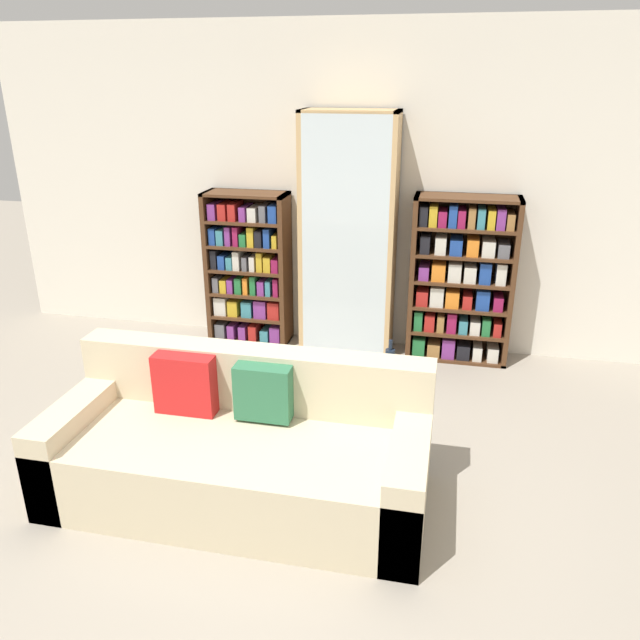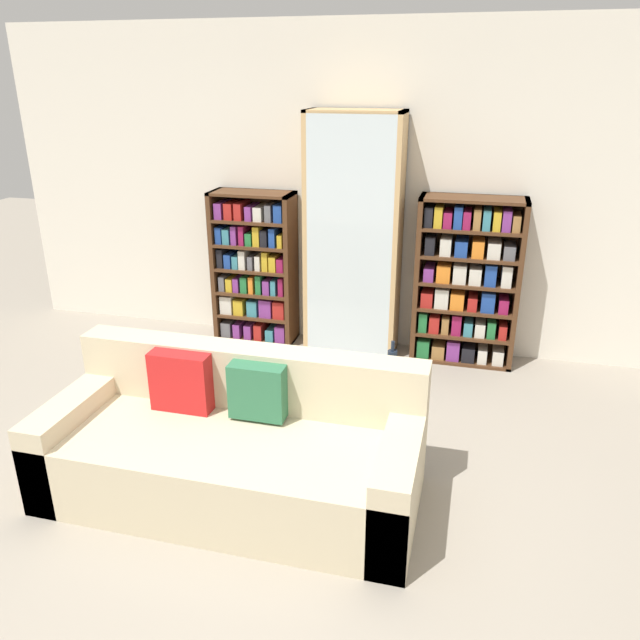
{
  "view_description": "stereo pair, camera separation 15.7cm",
  "coord_description": "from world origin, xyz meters",
  "px_view_note": "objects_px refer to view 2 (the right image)",
  "views": [
    {
      "loc": [
        0.87,
        -2.43,
        2.29
      ],
      "look_at": [
        0.02,
        1.48,
        0.7
      ],
      "focal_mm": 35.0,
      "sensor_mm": 36.0,
      "label": 1
    },
    {
      "loc": [
        1.02,
        -2.39,
        2.29
      ],
      "look_at": [
        0.02,
        1.48,
        0.7
      ],
      "focal_mm": 35.0,
      "sensor_mm": 36.0,
      "label": 2
    }
  ],
  "objects_px": {
    "wine_bottle": "(392,367)",
    "display_cabinet": "(354,237)",
    "bookshelf_right": "(466,283)",
    "couch": "(233,450)",
    "bookshelf_left": "(255,270)"
  },
  "relations": [
    {
      "from": "wine_bottle",
      "to": "display_cabinet",
      "type": "bearing_deg",
      "value": 126.49
    },
    {
      "from": "display_cabinet",
      "to": "wine_bottle",
      "type": "xyz_separation_m",
      "value": [
        0.45,
        -0.6,
        -0.86
      ]
    },
    {
      "from": "bookshelf_right",
      "to": "wine_bottle",
      "type": "relative_size",
      "value": 3.75
    },
    {
      "from": "bookshelf_right",
      "to": "wine_bottle",
      "type": "bearing_deg",
      "value": -128.63
    },
    {
      "from": "couch",
      "to": "display_cabinet",
      "type": "distance_m",
      "value": 2.31
    },
    {
      "from": "couch",
      "to": "display_cabinet",
      "type": "bearing_deg",
      "value": 83.74
    },
    {
      "from": "bookshelf_right",
      "to": "wine_bottle",
      "type": "height_order",
      "value": "bookshelf_right"
    },
    {
      "from": "bookshelf_left",
      "to": "bookshelf_right",
      "type": "xyz_separation_m",
      "value": [
        1.84,
        0.0,
        0.03
      ]
    },
    {
      "from": "bookshelf_left",
      "to": "wine_bottle",
      "type": "bearing_deg",
      "value": -24.81
    },
    {
      "from": "couch",
      "to": "bookshelf_left",
      "type": "height_order",
      "value": "bookshelf_left"
    },
    {
      "from": "bookshelf_right",
      "to": "couch",
      "type": "bearing_deg",
      "value": -118.34
    },
    {
      "from": "display_cabinet",
      "to": "couch",
      "type": "bearing_deg",
      "value": -96.26
    },
    {
      "from": "bookshelf_left",
      "to": "wine_bottle",
      "type": "distance_m",
      "value": 1.56
    },
    {
      "from": "bookshelf_left",
      "to": "display_cabinet",
      "type": "relative_size",
      "value": 0.67
    },
    {
      "from": "display_cabinet",
      "to": "bookshelf_right",
      "type": "xyz_separation_m",
      "value": [
        0.94,
        0.02,
        -0.33
      ]
    }
  ]
}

